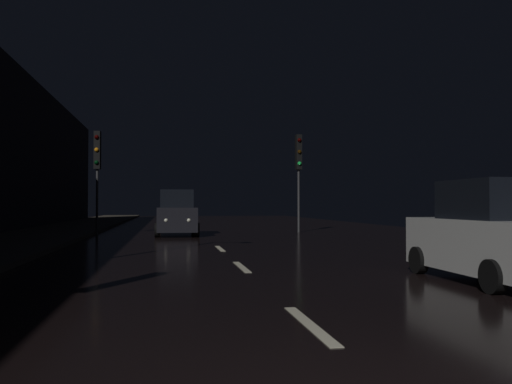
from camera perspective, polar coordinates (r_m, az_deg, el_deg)
name	(u,v)px	position (r m, az deg, el deg)	size (l,w,h in m)	color
ground	(202,233)	(28.08, -5.81, -4.42)	(27.49, 84.00, 0.02)	black
sidewalk_left	(50,233)	(28.61, -21.11, -4.11)	(4.40, 84.00, 0.15)	#38332B
lane_centerline	(243,268)	(12.64, -1.38, -8.14)	(0.16, 13.82, 0.01)	beige
traffic_light_far_left	(97,159)	(27.83, -16.60, 3.41)	(0.34, 0.47, 5.17)	#38383A
traffic_light_far_right	(299,161)	(29.08, 4.58, 3.36)	(0.32, 0.46, 5.30)	#38383A
streetlamp_overhead	(14,37)	(12.94, -24.42, 14.81)	(1.70, 0.44, 7.74)	#2D2D30
car_approaching_headlights	(177,214)	(26.39, -8.48, -2.39)	(2.03, 4.40, 2.22)	black
car_parked_right_near	(490,235)	(11.36, 23.74, -4.24)	(1.82, 3.94, 1.98)	silver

